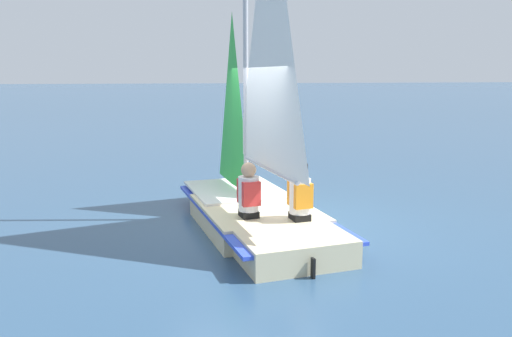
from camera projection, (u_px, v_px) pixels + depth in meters
name	position (u px, v px, depth m)	size (l,w,h in m)	color
ground_plane	(256.00, 228.00, 7.91)	(260.00, 260.00, 0.00)	#2D4C6B
sailboat_main	(257.00, 185.00, 7.75)	(4.22, 2.12, 5.17)	beige
sailor_helm	(249.00, 199.00, 7.19)	(0.37, 0.33, 1.16)	black
sailor_crew	(300.00, 201.00, 7.05)	(0.37, 0.33, 1.16)	black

